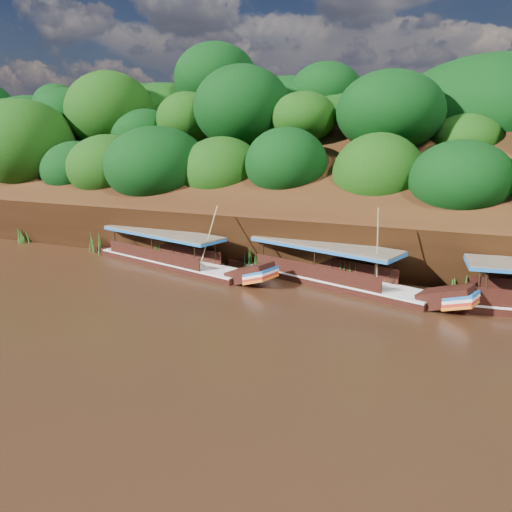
% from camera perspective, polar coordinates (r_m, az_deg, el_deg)
% --- Properties ---
extents(ground, '(160.00, 160.00, 0.00)m').
position_cam_1_polar(ground, '(22.96, 4.30, -8.87)').
color(ground, black).
rests_on(ground, ground).
extents(riverbank, '(120.00, 30.06, 19.40)m').
position_cam_1_polar(riverbank, '(43.88, 14.13, 4.33)').
color(riverbank, black).
rests_on(riverbank, ground).
extents(boat_1, '(14.16, 6.02, 5.57)m').
position_cam_1_polar(boat_1, '(29.78, 10.09, -2.53)').
color(boat_1, black).
rests_on(boat_1, ground).
extents(boat_2, '(14.73, 5.59, 4.94)m').
position_cam_1_polar(boat_2, '(34.03, -8.86, -0.46)').
color(boat_2, black).
rests_on(boat_2, ground).
extents(reeds, '(49.20, 2.47, 2.25)m').
position_cam_1_polar(reeds, '(31.87, 6.54, -0.67)').
color(reeds, '#266318').
rests_on(reeds, ground).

